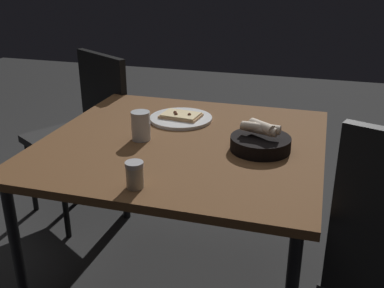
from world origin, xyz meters
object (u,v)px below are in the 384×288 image
bread_basket (260,141)px  beer_glass (141,127)px  dining_table (183,153)px  chair_near (86,124)px  pizza_plate (181,118)px  pepper_shaker (135,176)px

bread_basket → beer_glass: beer_glass is taller
dining_table → chair_near: 0.90m
chair_near → beer_glass: bearing=135.1°
pizza_plate → beer_glass: beer_glass is taller
pepper_shaker → beer_glass: bearing=-70.5°
chair_near → pizza_plate: bearing=155.2°
bread_basket → beer_glass: (0.46, 0.03, 0.01)m
dining_table → beer_glass: bearing=13.7°
beer_glass → pepper_shaker: beer_glass is taller
chair_near → bread_basket: bearing=152.5°
bread_basket → pepper_shaker: (0.33, 0.41, 0.00)m
beer_glass → chair_near: bearing=-44.9°
pizza_plate → bread_basket: bread_basket is taller
pizza_plate → beer_glass: size_ratio=2.41×
dining_table → beer_glass: (0.16, 0.04, 0.11)m
bread_basket → beer_glass: size_ratio=1.96×
dining_table → beer_glass: 0.19m
pizza_plate → chair_near: 0.74m
dining_table → beer_glass: size_ratio=9.46×
pizza_plate → bread_basket: size_ratio=1.23×
dining_table → chair_near: chair_near is taller
beer_glass → pepper_shaker: 0.40m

